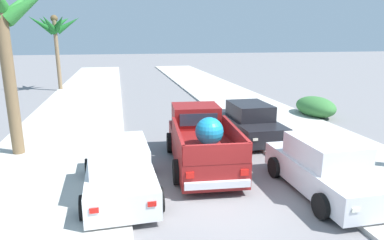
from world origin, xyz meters
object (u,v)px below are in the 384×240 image
car_left_near (120,170)px  car_left_mid (325,168)px  car_right_near (250,122)px  hedge_bush (316,107)px  palm_tree_right_fore (1,20)px  pickup_truck (201,141)px  palm_tree_left_fore (55,27)px

car_left_near → car_left_mid: 5.80m
car_right_near → car_left_near: bearing=-141.9°
car_right_near → hedge_bush: car_right_near is taller
car_right_near → car_left_mid: (0.12, -5.45, 0.00)m
hedge_bush → car_left_near: bearing=-144.9°
palm_tree_right_fore → car_right_near: bearing=2.2°
pickup_truck → car_left_mid: size_ratio=1.25×
car_right_near → palm_tree_right_fore: palm_tree_right_fore is taller
car_left_near → hedge_bush: 13.05m
car_right_near → hedge_bush: 5.98m
car_right_near → palm_tree_left_fore: palm_tree_left_fore is taller
hedge_bush → car_left_mid: bearing=-120.1°
car_right_near → palm_tree_right_fore: bearing=-177.8°
car_right_near → hedge_bush: bearing=31.7°
car_right_near → palm_tree_right_fore: (-9.28, -0.36, 4.18)m
pickup_truck → car_right_near: pickup_truck is taller
car_left_near → car_left_mid: (5.70, -1.09, 0.00)m
palm_tree_left_fore → palm_tree_right_fore: size_ratio=0.97×
car_right_near → hedge_bush: (5.09, 3.14, -0.16)m
car_left_near → palm_tree_right_fore: palm_tree_right_fore is taller
palm_tree_right_fore → hedge_bush: palm_tree_right_fore is taller
pickup_truck → car_right_near: size_ratio=1.25×
car_left_near → palm_tree_right_fore: size_ratio=0.69×
car_left_mid → palm_tree_left_fore: (-10.28, 21.39, 4.33)m
hedge_bush → palm_tree_left_fore: bearing=140.0°
car_right_near → palm_tree_right_fore: size_ratio=0.68×
pickup_truck → palm_tree_right_fore: bearing=161.4°
pickup_truck → palm_tree_left_fore: palm_tree_left_fore is taller
car_left_near → car_left_mid: same height
car_left_near → hedge_bush: car_left_near is taller
car_right_near → palm_tree_left_fore: 19.39m
car_right_near → car_left_mid: 5.45m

